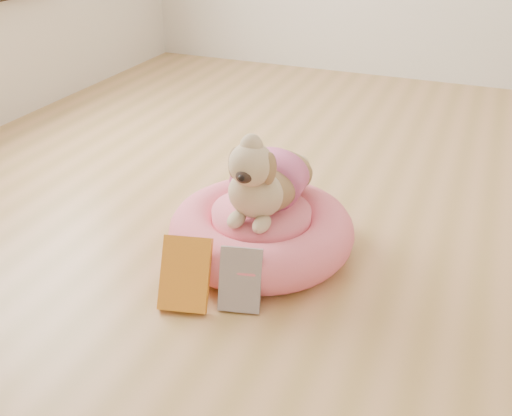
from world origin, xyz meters
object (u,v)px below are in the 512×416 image
at_px(pet_bed, 261,231).
at_px(dog, 265,165).
at_px(book_yellow, 185,274).
at_px(book_white, 240,280).

relative_size(pet_bed, dog, 1.48).
distance_m(pet_bed, book_yellow, 0.38).
bearing_deg(pet_bed, book_white, -79.75).
distance_m(pet_bed, dog, 0.25).
distance_m(dog, book_white, 0.41).
bearing_deg(dog, pet_bed, -117.00).
distance_m(dog, book_yellow, 0.46).
relative_size(book_yellow, book_white, 1.16).
height_order(pet_bed, book_yellow, book_yellow).
relative_size(dog, book_white, 2.22).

